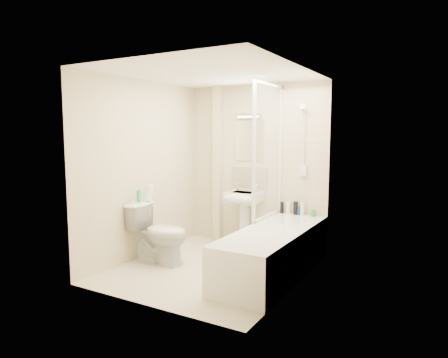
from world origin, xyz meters
The scene contains 25 objects.
floor centered at (0.00, 0.00, 0.00)m, with size 2.50×2.50×0.00m, color beige.
wall_back centered at (0.00, 1.25, 1.20)m, with size 2.20×0.02×2.40m, color beige.
wall_left centered at (-1.10, 0.00, 1.20)m, with size 0.02×2.50×2.40m, color beige.
wall_right centered at (1.10, 0.00, 1.20)m, with size 0.02×2.50×2.40m, color beige.
ceiling centered at (0.00, 0.00, 2.40)m, with size 2.20×2.50×0.02m, color white.
tile_back centered at (0.75, 1.24, 1.42)m, with size 0.70×0.01×1.75m, color beige.
tile_right centered at (1.09, 0.20, 1.42)m, with size 0.01×2.10×1.75m, color beige.
pipe_boxing centered at (-0.62, 1.19, 1.20)m, with size 0.12×0.12×2.40m, color beige.
splashback centered at (-0.10, 1.24, 1.03)m, with size 0.60×0.01×0.30m, color beige.
mirror centered at (-0.10, 1.24, 1.58)m, with size 0.46×0.01×0.60m, color white.
strip_light centered at (-0.10, 1.22, 1.95)m, with size 0.42×0.07×0.07m, color silver.
bathtub centered at (0.75, 0.20, 0.29)m, with size 0.70×2.10×0.55m.
shower_screen centered at (0.40, 0.80, 1.45)m, with size 0.04×0.92×1.80m.
shower_fixture centered at (0.75, 1.19, 1.55)m, with size 0.10×0.16×0.99m.
pedestal_sink centered at (-0.10, 1.01, 0.66)m, with size 0.49×0.46×0.94m.
bottle_black_a centered at (0.47, 1.16, 0.63)m, with size 0.05×0.05×0.16m, color black.
bottle_white_a centered at (0.56, 1.16, 0.64)m, with size 0.06×0.06×0.17m, color white.
bottle_black_b centered at (0.67, 1.16, 0.64)m, with size 0.06×0.06×0.19m, color black.
bottle_blue centered at (0.73, 1.16, 0.61)m, with size 0.06×0.06×0.13m, color navy.
bottle_cream centered at (0.77, 1.16, 0.64)m, with size 0.06×0.06×0.18m, color beige.
bottle_green centered at (0.92, 1.16, 0.60)m, with size 0.07×0.07×0.09m, color green.
toilet centered at (-0.72, -0.15, 0.40)m, with size 0.82×0.52×0.79m, color white.
toilet_roll_lower centered at (-0.97, -0.08, 0.84)m, with size 0.11×0.11×0.10m, color white.
toilet_roll_upper centered at (-0.96, -0.05, 0.95)m, with size 0.11×0.11×0.11m, color white.
green_bottle centered at (-0.97, -0.24, 0.88)m, with size 0.05×0.05×0.16m, color green.
Camera 1 is at (2.54, -4.14, 1.70)m, focal length 32.00 mm.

